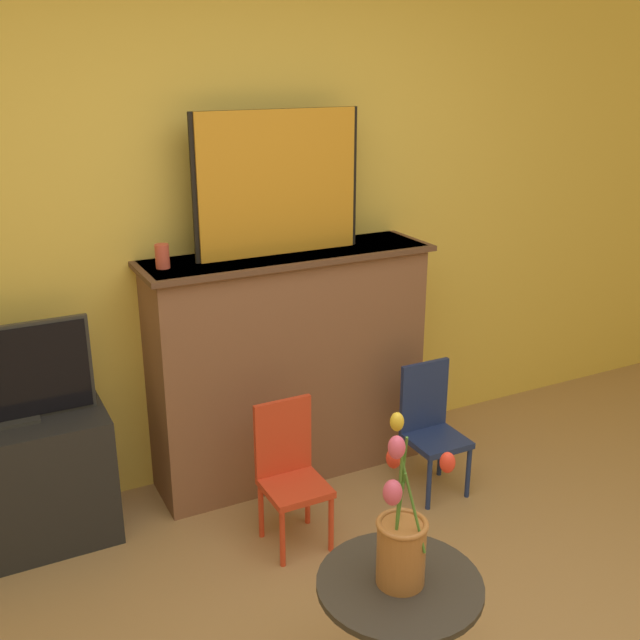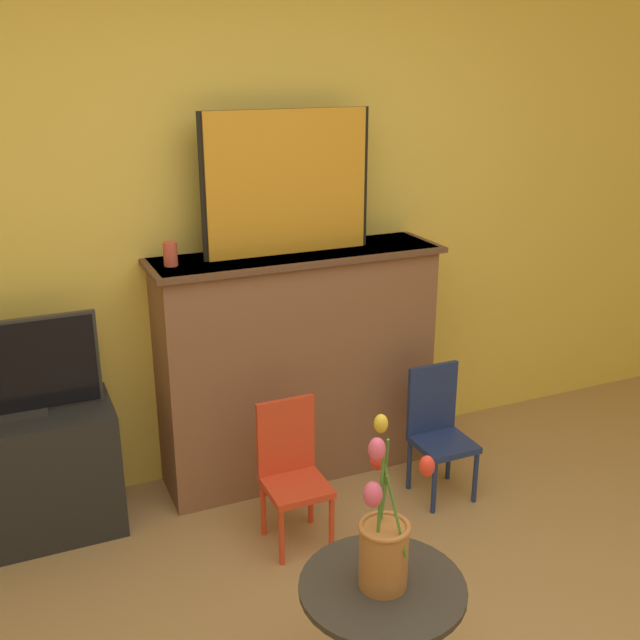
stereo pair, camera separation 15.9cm
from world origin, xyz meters
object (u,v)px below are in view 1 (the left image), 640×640
Objects in this scene: chair_blue at (431,423)px; vase_tulips at (401,538)px; painting at (278,183)px; chair_red at (290,468)px.

vase_tulips is (-0.92, -1.14, 0.37)m from chair_blue.
vase_tulips is (-0.34, -1.60, -0.77)m from painting.
chair_red is at bearing 82.79° from vase_tulips.
painting reaches higher than vase_tulips.
painting reaches higher than chair_blue.
painting is 1.36m from chair_blue.
chair_blue is 1.51m from vase_tulips.
painting is 1.26× the size of chair_blue.
painting is at bearing 77.93° from vase_tulips.
vase_tulips is at bearing -102.07° from painting.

